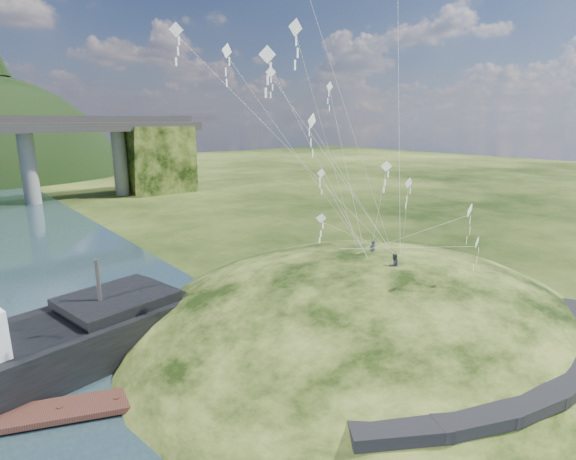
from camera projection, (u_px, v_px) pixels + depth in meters
ground at (300, 377)px, 26.05m from camera, size 320.00×320.00×0.00m
grass_hill at (365, 344)px, 32.82m from camera, size 36.00×32.00×13.00m
footpath at (536, 372)px, 22.78m from camera, size 22.29×5.84×0.83m
wooden_dock at (117, 401)px, 23.16m from camera, size 12.29×6.60×0.89m
kite_flyers at (386, 249)px, 31.17m from camera, size 2.26×3.75×1.67m
kite_swarm at (332, 105)px, 27.60m from camera, size 18.38×13.91×20.94m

